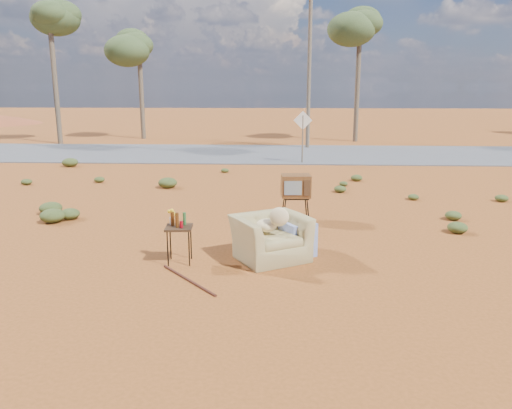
{
  "coord_description": "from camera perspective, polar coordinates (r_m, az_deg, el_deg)",
  "views": [
    {
      "loc": [
        0.59,
        -8.96,
        3.12
      ],
      "look_at": [
        0.1,
        0.91,
        0.8
      ],
      "focal_mm": 35.0,
      "sensor_mm": 36.0,
      "label": 1
    }
  ],
  "objects": [
    {
      "name": "scrub_patch",
      "position": [
        13.77,
        -3.13,
        0.7
      ],
      "size": [
        17.49,
        8.07,
        0.33
      ],
      "color": "#434F22",
      "rests_on": "ground"
    },
    {
      "name": "eucalyptus_left",
      "position": [
        30.9,
        -22.57,
        19.33
      ],
      "size": [
        3.2,
        3.2,
        8.1
      ],
      "color": "brown",
      "rests_on": "ground"
    },
    {
      "name": "side_table",
      "position": [
        9.12,
        -8.99,
        -2.31
      ],
      "size": [
        0.51,
        0.51,
        0.96
      ],
      "rotation": [
        0.0,
        0.0,
        0.09
      ],
      "color": "#342213",
      "rests_on": "ground"
    },
    {
      "name": "rusty_bar",
      "position": [
        8.42,
        -7.75,
        -8.51
      ],
      "size": [
        1.11,
        1.28,
        0.04
      ],
      "primitive_type": "cylinder",
      "rotation": [
        0.0,
        1.57,
        -0.86
      ],
      "color": "#4C1E14",
      "rests_on": "ground"
    },
    {
      "name": "eucalyptus_center",
      "position": [
        30.47,
        11.81,
        19.19
      ],
      "size": [
        3.2,
        3.2,
        7.6
      ],
      "color": "brown",
      "rests_on": "ground"
    },
    {
      "name": "tv_unit",
      "position": [
        11.95,
        4.57,
        2.06
      ],
      "size": [
        0.72,
        0.6,
        1.1
      ],
      "rotation": [
        0.0,
        0.0,
        0.07
      ],
      "color": "black",
      "rests_on": "ground"
    },
    {
      "name": "utility_pole_center",
      "position": [
        26.52,
        6.1,
        15.37
      ],
      "size": [
        1.4,
        0.2,
        8.0
      ],
      "color": "brown",
      "rests_on": "ground"
    },
    {
      "name": "highway",
      "position": [
        24.17,
        1.42,
        5.85
      ],
      "size": [
        140.0,
        7.0,
        0.04
      ],
      "primitive_type": "cube",
      "color": "#565659",
      "rests_on": "ground"
    },
    {
      "name": "armchair",
      "position": [
        9.29,
        2.22,
        -3.08
      ],
      "size": [
        1.64,
        1.55,
        1.11
      ],
      "rotation": [
        0.0,
        0.0,
        0.52
      ],
      "color": "#988753",
      "rests_on": "ground"
    },
    {
      "name": "road_sign",
      "position": [
        21.05,
        5.37,
        8.75
      ],
      "size": [
        0.78,
        0.06,
        2.19
      ],
      "color": "brown",
      "rests_on": "ground"
    },
    {
      "name": "ground",
      "position": [
        9.51,
        -0.88,
        -5.94
      ],
      "size": [
        140.0,
        140.0,
        0.0
      ],
      "primitive_type": "plane",
      "color": "#984C1E",
      "rests_on": "ground"
    },
    {
      "name": "eucalyptus_near_left",
      "position": [
        32.22,
        -13.22,
        17.03
      ],
      "size": [
        3.2,
        3.2,
        6.6
      ],
      "color": "brown",
      "rests_on": "ground"
    }
  ]
}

